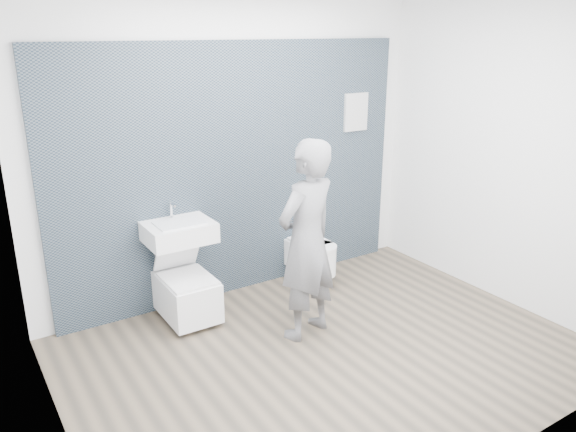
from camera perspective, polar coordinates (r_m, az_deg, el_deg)
ground at (r=4.68m, az=4.08°, el=-13.69°), size 4.00×4.00×0.00m
room_shell at (r=4.04m, az=4.64°, el=7.70°), size 4.00×4.00×4.00m
tile_wall at (r=5.78m, az=-4.70°, el=-7.12°), size 3.60×0.06×2.40m
washbasin at (r=4.98m, az=-11.01°, el=-1.56°), size 0.58×0.43×0.43m
toilet_square at (r=5.12m, az=-10.25°, el=-7.79°), size 0.43×0.62×0.77m
toilet_rounded at (r=5.72m, az=2.59°, el=-4.10°), size 0.34×0.57×0.31m
info_placard at (r=6.44m, az=6.35°, el=-4.39°), size 0.29×0.03×0.39m
visitor at (r=4.58m, az=1.90°, el=-2.55°), size 0.70×0.55×1.69m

